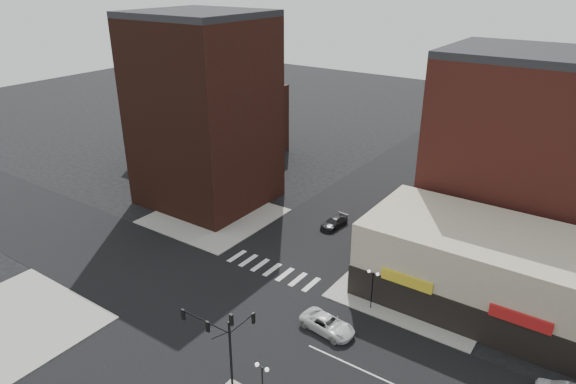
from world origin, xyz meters
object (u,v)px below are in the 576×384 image
Objects in this scene: street_lamp_se_a at (262,376)px; white_suv at (328,324)px; street_lamp_ne at (373,280)px; dark_sedan_north at (334,222)px; traffic_signal at (224,337)px.

white_suv is at bearing 94.02° from street_lamp_se_a.
street_lamp_ne is at bearing -11.89° from white_suv.
street_lamp_se_a is 31.06m from dark_sedan_north.
traffic_signal reaches higher than white_suv.
dark_sedan_north is at bearing 131.86° from street_lamp_ne.
street_lamp_se_a reaches higher than white_suv.
white_suv is 1.18× the size of dark_sedan_north.
white_suv is at bearing -108.29° from street_lamp_ne.
dark_sedan_north is at bearing 103.48° from traffic_signal.
street_lamp_ne is at bearing 73.25° from traffic_signal.
white_suv is at bearing -56.73° from dark_sedan_north.
traffic_signal is at bearing 170.43° from white_suv.
white_suv reaches higher than dark_sedan_north.
traffic_signal is 1.87× the size of street_lamp_se_a.
street_lamp_ne is at bearing -43.30° from dark_sedan_north.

